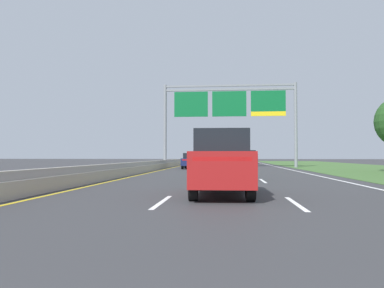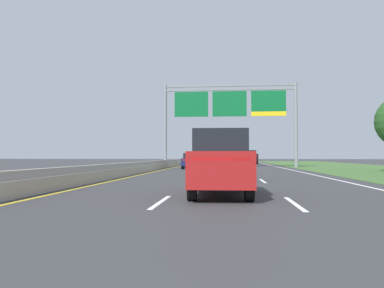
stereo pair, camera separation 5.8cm
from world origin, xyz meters
name	(u,v)px [view 1 (the left image)]	position (x,y,z in m)	size (l,w,h in m)	color
ground_plane	(227,169)	(0.00, 35.00, 0.00)	(220.00, 220.00, 0.00)	#333335
lane_striping	(227,170)	(0.00, 34.54, 0.00)	(11.96, 106.00, 0.01)	white
grass_verge_right	(380,170)	(13.95, 35.00, 0.01)	(14.00, 110.00, 0.02)	#3D602D
median_barrier_concrete	(158,166)	(-6.60, 35.00, 0.35)	(0.60, 110.00, 0.85)	#A8A399
overhead_sign_gantry	(229,108)	(0.30, 41.49, 6.74)	(15.06, 0.42, 9.49)	gray
pickup_truck_black	(250,157)	(3.80, 59.48, 1.07)	(2.05, 5.42, 2.20)	black
car_red_centre_lane_suv	(221,162)	(-0.21, 12.42, 1.10)	(2.02, 4.75, 2.11)	maroon
car_navy_left_lane_sedan	(192,161)	(-3.52, 37.00, 0.82)	(1.89, 4.43, 1.57)	#161E47
car_grey_centre_lane_sedan	(225,165)	(-0.09, 20.40, 0.82)	(1.92, 4.44, 1.57)	slate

